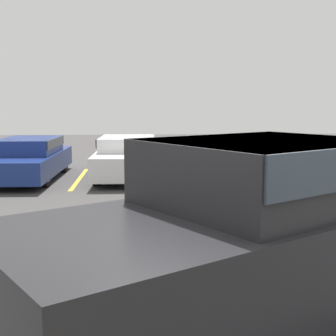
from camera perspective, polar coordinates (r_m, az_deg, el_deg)
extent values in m
cube|color=yellow|center=(14.14, -10.74, -1.28)|extent=(0.12, 4.04, 0.01)
cube|color=yellow|center=(14.07, -0.04, -1.18)|extent=(0.12, 4.04, 0.01)
cube|color=yellow|center=(14.48, 10.40, -1.05)|extent=(0.12, 4.04, 0.01)
cube|color=black|center=(5.23, 13.99, -8.72)|extent=(6.30, 5.03, 0.93)
cube|color=black|center=(4.83, 11.95, -0.43)|extent=(2.89, 2.78, 0.65)
cube|color=#2D3842|center=(4.81, 12.00, 1.28)|extent=(2.88, 2.81, 0.36)
cylinder|color=black|center=(7.22, 18.09, -6.56)|extent=(0.94, 0.74, 0.93)
cylinder|color=#ADADB2|center=(7.22, 18.09, -6.56)|extent=(0.59, 0.53, 0.51)
cylinder|color=black|center=(4.85, -9.18, -13.41)|extent=(0.94, 0.74, 0.93)
cylinder|color=#ADADB2|center=(4.85, -9.18, -13.41)|extent=(0.59, 0.53, 0.51)
cube|color=navy|center=(14.36, -16.54, 0.58)|extent=(1.84, 4.80, 0.59)
cube|color=navy|center=(14.40, -16.53, 2.65)|extent=(1.58, 2.51, 0.44)
cube|color=#2D3842|center=(14.40, -16.54, 3.00)|extent=(1.65, 2.47, 0.26)
cylinder|color=black|center=(12.88, -14.85, -0.81)|extent=(0.25, 0.67, 0.66)
cylinder|color=#ADADB2|center=(12.88, -14.85, -0.81)|extent=(0.25, 0.37, 0.36)
cylinder|color=black|center=(15.57, -12.69, 0.72)|extent=(0.25, 0.67, 0.66)
cylinder|color=#ADADB2|center=(15.57, -12.69, 0.72)|extent=(0.25, 0.37, 0.36)
cylinder|color=black|center=(15.89, -17.86, 0.67)|extent=(0.25, 0.67, 0.66)
cylinder|color=#ADADB2|center=(15.89, -17.86, 0.67)|extent=(0.25, 0.37, 0.36)
cube|color=silver|center=(14.04, -4.93, 0.84)|extent=(1.93, 4.40, 0.64)
cube|color=silver|center=(14.08, -4.94, 3.00)|extent=(1.66, 2.31, 0.40)
cube|color=#2D3842|center=(14.07, -4.95, 3.33)|extent=(1.73, 2.27, 0.24)
cylinder|color=black|center=(12.80, -1.67, -0.58)|extent=(0.23, 0.68, 0.67)
cylinder|color=#ADADB2|center=(12.80, -1.67, -0.58)|extent=(0.23, 0.38, 0.37)
cylinder|color=black|center=(12.88, -8.68, -0.61)|extent=(0.23, 0.68, 0.67)
cylinder|color=#ADADB2|center=(12.88, -8.68, -0.61)|extent=(0.23, 0.38, 0.37)
cylinder|color=black|center=(15.30, -1.77, 0.81)|extent=(0.23, 0.68, 0.67)
cylinder|color=#ADADB2|center=(15.30, -1.77, 0.81)|extent=(0.23, 0.38, 0.37)
cylinder|color=black|center=(15.37, -7.64, 0.77)|extent=(0.23, 0.68, 0.67)
cylinder|color=#ADADB2|center=(15.37, -7.64, 0.77)|extent=(0.23, 0.38, 0.37)
cube|color=#B7BABF|center=(14.37, 5.38, 0.77)|extent=(2.16, 4.40, 0.55)
cube|color=#B7BABF|center=(14.40, 5.38, 2.80)|extent=(1.75, 2.35, 0.45)
cube|color=#2D3842|center=(14.40, 5.39, 3.16)|extent=(1.82, 2.31, 0.27)
cylinder|color=black|center=(13.25, 8.93, -0.48)|extent=(0.30, 0.65, 0.63)
cylinder|color=#ADADB2|center=(13.25, 8.93, -0.48)|extent=(0.28, 0.37, 0.35)
cylinder|color=black|center=(13.14, 2.48, -0.46)|extent=(0.30, 0.65, 0.63)
cylinder|color=#ADADB2|center=(13.14, 2.48, -0.46)|extent=(0.28, 0.37, 0.35)
cylinder|color=black|center=(15.67, 7.80, 0.82)|extent=(0.30, 0.65, 0.63)
cylinder|color=#ADADB2|center=(15.67, 7.80, 0.82)|extent=(0.28, 0.37, 0.35)
cylinder|color=black|center=(15.58, 2.35, 0.85)|extent=(0.30, 0.65, 0.63)
cylinder|color=#ADADB2|center=(15.58, 2.35, 0.85)|extent=(0.28, 0.37, 0.35)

